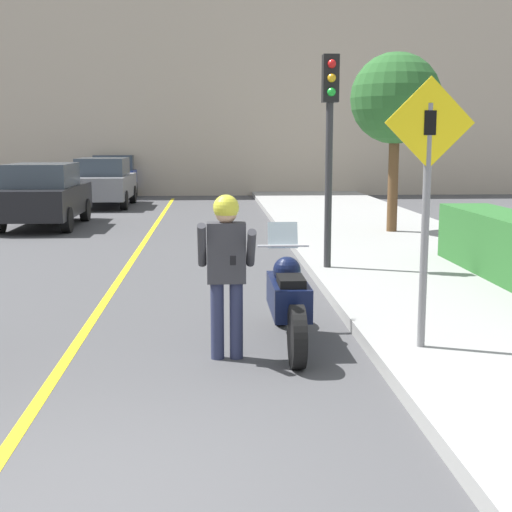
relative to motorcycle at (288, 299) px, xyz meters
name	(u,v)px	position (x,y,z in m)	size (l,w,h in m)	color
ground_plane	(64,505)	(-1.80, -3.54, -0.51)	(80.00, 80.00, 0.00)	#424244
road_center_line	(107,298)	(-2.40, 2.46, -0.51)	(0.12, 36.00, 0.01)	yellow
building_backdrop	(188,83)	(-1.80, 22.46, 4.10)	(28.00, 1.20, 9.24)	#B2A38E
motorcycle	(288,299)	(0.00, 0.00, 0.00)	(0.62, 2.39, 1.31)	black
person_biker	(226,259)	(-0.70, -0.53, 0.55)	(0.59, 0.47, 1.74)	#282D4C
crossing_sign	(427,188)	(1.32, -0.75, 1.30)	(0.91, 0.08, 2.75)	slate
traffic_light	(330,121)	(1.09, 3.97, 2.09)	(0.26, 0.30, 3.49)	#2D2D30
street_tree	(396,99)	(3.38, 8.68, 2.69)	(2.08, 2.08, 4.12)	brown
parked_car_black	(44,195)	(-5.30, 11.36, 0.34)	(1.88, 4.20, 1.68)	black
parked_car_grey	(104,182)	(-4.59, 17.20, 0.34)	(1.88, 4.20, 1.68)	black
parked_car_blue	(117,175)	(-4.83, 22.51, 0.34)	(1.88, 4.20, 1.68)	black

